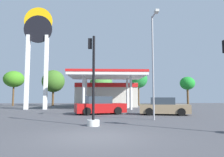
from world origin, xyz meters
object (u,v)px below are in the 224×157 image
object	(u,v)px
corner_streetlamp	(154,56)
tree_1	(53,81)
car_1	(100,106)
tree_0	(14,79)
tree_2	(101,83)
car_0	(164,107)
traffic_signal_1	(93,97)
tree_3	(138,79)
station_pole_sign	(38,45)
tree_4	(187,84)

from	to	relation	value
corner_streetlamp	tree_1	bearing A→B (deg)	117.43
car_1	corner_streetlamp	distance (m)	7.26
tree_0	tree_2	size ratio (longest dim) A/B	1.03
car_0	traffic_signal_1	size ratio (longest dim) A/B	0.91
traffic_signal_1	tree_2	size ratio (longest dim) A/B	0.82
tree_3	corner_streetlamp	distance (m)	23.80
car_0	tree_2	world-z (taller)	tree_2
car_0	corner_streetlamp	bearing A→B (deg)	-114.17
car_0	tree_3	xyz separation A→B (m)	(1.21, 19.39, 4.08)
station_pole_sign	tree_1	distance (m)	11.59
car_0	tree_2	bearing A→B (deg)	105.41
tree_0	station_pole_sign	bearing A→B (deg)	-55.89
tree_0	tree_2	world-z (taller)	tree_0
traffic_signal_1	tree_4	bearing A→B (deg)	58.70
station_pole_sign	tree_0	world-z (taller)	station_pole_sign
tree_2	corner_streetlamp	world-z (taller)	corner_streetlamp
car_0	tree_0	xyz separation A→B (m)	(-21.01, 19.31, 4.00)
station_pole_sign	traffic_signal_1	bearing A→B (deg)	-62.64
station_pole_sign	traffic_signal_1	size ratio (longest dim) A/B	2.68
car_1	corner_streetlamp	size ratio (longest dim) A/B	0.67
tree_0	tree_1	world-z (taller)	tree_1
station_pole_sign	corner_streetlamp	size ratio (longest dim) A/B	1.83
traffic_signal_1	tree_0	bearing A→B (deg)	120.30
station_pole_sign	car_1	world-z (taller)	station_pole_sign
tree_4	corner_streetlamp	distance (m)	28.14
tree_1	tree_4	bearing A→B (deg)	3.47
car_1	tree_1	world-z (taller)	tree_1
tree_3	tree_4	world-z (taller)	tree_3
car_1	car_0	bearing A→B (deg)	-9.69
tree_1	tree_4	world-z (taller)	tree_1
tree_4	corner_streetlamp	bearing A→B (deg)	-116.99
tree_2	corner_streetlamp	xyz separation A→B (m)	(3.70, -24.48, 0.16)
car_1	tree_1	distance (m)	20.62
station_pole_sign	tree_3	distance (m)	18.79
station_pole_sign	tree_4	xyz separation A→B (m)	(24.54, 12.42, -4.11)
car_1	traffic_signal_1	size ratio (longest dim) A/B	0.98
tree_2	tree_1	bearing A→B (deg)	-173.81
tree_0	car_1	bearing A→B (deg)	-49.91
traffic_signal_1	tree_3	xyz separation A→B (m)	(7.06, 26.04, 3.23)
car_0	car_1	bearing A→B (deg)	170.31
car_1	tree_3	distance (m)	20.06
station_pole_sign	traffic_signal_1	xyz separation A→B (m)	(7.81, -15.09, -6.69)
station_pole_sign	tree_3	size ratio (longest dim) A/B	2.06
tree_3	tree_4	size ratio (longest dim) A/B	1.18
tree_0	car_0	bearing A→B (deg)	-42.58
station_pole_sign	tree_0	xyz separation A→B (m)	(-7.36, 10.86, -3.54)
tree_0	tree_3	world-z (taller)	tree_3
car_0	tree_1	world-z (taller)	tree_1
tree_3	corner_streetlamp	xyz separation A→B (m)	(-3.10, -23.60, -0.47)
car_0	tree_0	size ratio (longest dim) A/B	0.73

